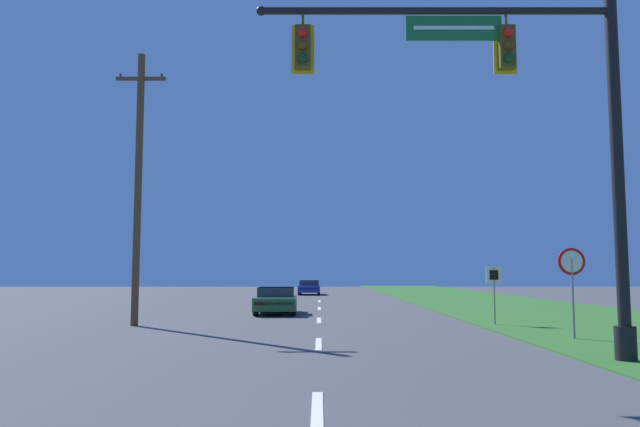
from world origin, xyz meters
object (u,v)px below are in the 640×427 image
(stop_sign, at_px, (573,272))
(utility_pole_near, at_px, (139,183))
(route_sign_post, at_px, (495,282))
(far_car, at_px, (310,287))
(signal_mast, at_px, (533,123))
(car_ahead, at_px, (277,300))

(stop_sign, bearing_deg, utility_pole_near, 161.23)
(route_sign_post, bearing_deg, stop_sign, -79.78)
(far_car, relative_size, utility_pole_near, 0.44)
(signal_mast, xyz_separation_m, stop_sign, (2.46, 4.30, -3.20))
(utility_pole_near, bearing_deg, stop_sign, -18.77)
(route_sign_post, bearing_deg, signal_mast, -100.01)
(signal_mast, relative_size, stop_sign, 3.36)
(car_ahead, relative_size, far_car, 0.98)
(far_car, xyz_separation_m, stop_sign, (7.94, -35.44, 1.26))
(car_ahead, bearing_deg, signal_mast, -66.69)
(far_car, relative_size, route_sign_post, 2.14)
(car_ahead, bearing_deg, route_sign_post, -37.04)
(stop_sign, bearing_deg, car_ahead, 129.54)
(stop_sign, xyz_separation_m, route_sign_post, (-0.86, 4.77, -0.34))
(signal_mast, relative_size, far_car, 1.94)
(utility_pole_near, bearing_deg, route_sign_post, 0.76)
(utility_pole_near, bearing_deg, far_car, 79.71)
(car_ahead, xyz_separation_m, far_car, (1.08, 24.51, 0.00))
(signal_mast, distance_m, stop_sign, 5.90)
(route_sign_post, bearing_deg, utility_pole_near, -179.24)
(signal_mast, relative_size, route_sign_post, 4.14)
(signal_mast, xyz_separation_m, far_car, (-5.48, 39.74, -4.46))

